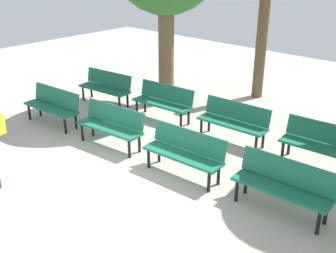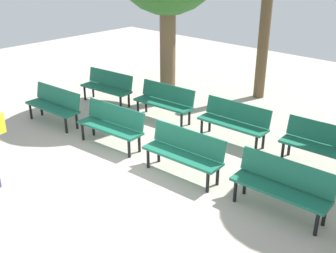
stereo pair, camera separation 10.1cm
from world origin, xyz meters
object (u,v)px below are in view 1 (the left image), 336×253
object	(u,v)px
bench_r1_c2	(234,120)
bench_r0_c2	(185,151)
tree_0	(262,35)
bench_r0_c1	(112,124)
bench_r1_c3	(323,143)
bench_r0_c3	(283,183)
bench_r1_c0	(106,86)
bench_r0_c0	(53,104)
bench_r1_c1	(164,100)

from	to	relation	value
bench_r1_c2	bench_r0_c2	bearing A→B (deg)	-87.71
bench_r0_c2	tree_0	bearing A→B (deg)	101.45
bench_r0_c1	bench_r1_c3	size ratio (longest dim) A/B	1.01
bench_r0_c3	bench_r1_c3	bearing A→B (deg)	90.96
bench_r1_c3	bench_r0_c2	bearing A→B (deg)	-134.63
bench_r0_c1	bench_r1_c2	xyz separation A→B (m)	(1.83, 1.96, 0.00)
bench_r1_c0	bench_r1_c2	size ratio (longest dim) A/B	1.01
bench_r1_c3	bench_r0_c0	bearing A→B (deg)	-161.85
bench_r1_c3	tree_0	xyz separation A→B (m)	(-3.12, 2.82, 1.29)
bench_r0_c1	bench_r1_c2	bearing A→B (deg)	41.21
bench_r1_c2	bench_r1_c3	size ratio (longest dim) A/B	1.00
bench_r1_c3	bench_r1_c0	bearing A→B (deg)	-178.93
bench_r0_c1	bench_r1_c3	distance (m)	4.35
bench_r1_c1	tree_0	xyz separation A→B (m)	(0.84, 3.11, 1.29)
bench_r0_c1	tree_0	distance (m)	5.17
bench_r0_c2	bench_r1_c3	world-z (taller)	same
bench_r0_c3	bench_r1_c1	distance (m)	4.39
bench_r0_c2	bench_r0_c1	bearing A→B (deg)	178.57
bench_r1_c3	tree_0	distance (m)	4.40
bench_r0_c1	tree_0	world-z (taller)	tree_0
bench_r0_c3	bench_r1_c1	bearing A→B (deg)	155.60
bench_r1_c2	tree_0	xyz separation A→B (m)	(-1.17, 3.00, 1.29)
bench_r1_c1	bench_r1_c3	bearing A→B (deg)	-0.49
bench_r0_c3	tree_0	size ratio (longest dim) A/B	0.45
tree_0	bench_r1_c2	bearing A→B (deg)	-68.73
bench_r1_c0	tree_0	distance (m)	4.54
bench_r0_c0	bench_r0_c1	world-z (taller)	same
bench_r0_c1	tree_0	xyz separation A→B (m)	(0.66, 4.96, 1.29)
bench_r0_c0	bench_r0_c3	size ratio (longest dim) A/B	1.01
bench_r0_c3	bench_r0_c2	bearing A→B (deg)	-177.95
bench_r0_c3	bench_r1_c1	xyz separation A→B (m)	(-4.09, 1.60, 0.00)
bench_r0_c2	bench_r1_c2	bearing A→B (deg)	91.20
bench_r0_c2	bench_r1_c3	size ratio (longest dim) A/B	1.00
bench_r0_c1	bench_r1_c1	world-z (taller)	same
bench_r0_c1	bench_r1_c1	distance (m)	1.86
bench_r0_c0	bench_r1_c3	size ratio (longest dim) A/B	1.00
bench_r0_c2	bench_r1_c1	bearing A→B (deg)	136.98
bench_r0_c0	bench_r0_c1	distance (m)	1.99
bench_r1_c2	bench_r0_c0	bearing A→B (deg)	-153.59
bench_r1_c0	bench_r1_c1	bearing A→B (deg)	-0.03
bench_r0_c0	bench_r1_c1	bearing A→B (deg)	43.67
bench_r0_c2	tree_0	world-z (taller)	tree_0
bench_r1_c3	bench_r1_c2	bearing A→B (deg)	-178.47
bench_r1_c1	bench_r0_c1	bearing A→B (deg)	-89.30
bench_r0_c3	bench_r0_c1	bearing A→B (deg)	-179.33
bench_r1_c2	bench_r1_c0	bearing A→B (deg)	-178.27
bench_r0_c2	bench_r1_c1	distance (m)	2.80
bench_r1_c0	tree_0	size ratio (longest dim) A/B	0.46
bench_r1_c3	bench_r0_c3	bearing A→B (deg)	-89.60
bench_r1_c0	bench_r1_c3	distance (m)	5.97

